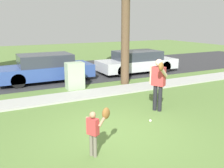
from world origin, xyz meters
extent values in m
plane|color=#567538|center=(0.00, 3.50, 0.00)|extent=(48.00, 48.00, 0.00)
cube|color=#A3A39E|center=(0.00, 3.60, 0.03)|extent=(36.00, 1.20, 0.06)
cube|color=#2D2D30|center=(0.00, 8.60, 0.01)|extent=(36.00, 6.80, 0.02)
cylinder|color=black|center=(2.05, 0.77, 0.43)|extent=(0.14, 0.14, 0.86)
cylinder|color=black|center=(1.96, 0.92, 0.43)|extent=(0.14, 0.14, 0.86)
cube|color=#B73838|center=(2.00, 0.84, 1.16)|extent=(0.41, 0.47, 0.61)
sphere|color=beige|center=(2.00, 0.84, 1.60)|extent=(0.23, 0.23, 0.23)
cylinder|color=beige|center=(1.91, 0.49, 1.38)|extent=(0.51, 0.35, 0.41)
ellipsoid|color=brown|center=(1.73, 0.39, 1.57)|extent=(0.26, 0.23, 0.26)
cylinder|color=beige|center=(1.88, 1.07, 1.18)|extent=(0.10, 0.10, 0.57)
cylinder|color=#6B6656|center=(-1.02, -0.83, 0.26)|extent=(0.08, 0.08, 0.51)
cylinder|color=#6B6656|center=(-0.97, -0.92, 0.26)|extent=(0.08, 0.08, 0.51)
cube|color=#B73838|center=(-1.00, -0.88, 0.70)|extent=(0.24, 0.28, 0.36)
sphere|color=#A87A5B|center=(-1.00, -0.88, 0.96)|extent=(0.14, 0.14, 0.14)
cylinder|color=#A87A5B|center=(-1.07, -0.74, 0.71)|extent=(0.06, 0.06, 0.34)
cylinder|color=#A87A5B|center=(-0.79, -0.93, 0.83)|extent=(0.30, 0.21, 0.25)
ellipsoid|color=brown|center=(-0.68, -0.87, 0.94)|extent=(0.26, 0.23, 0.26)
sphere|color=white|center=(1.24, 0.14, 0.04)|extent=(0.07, 0.07, 0.07)
cube|color=#9EB293|center=(0.49, 4.73, 0.58)|extent=(0.76, 0.50, 1.17)
cylinder|color=brown|center=(2.89, 4.55, 2.66)|extent=(0.39, 0.39, 5.32)
cube|color=#2D478C|center=(-0.32, 6.72, 0.50)|extent=(4.50, 1.80, 0.60)
cube|color=#2D333D|center=(-0.32, 6.72, 1.07)|extent=(2.48, 1.66, 0.55)
cylinder|color=black|center=(1.07, 7.51, 0.34)|extent=(0.64, 0.22, 0.64)
cylinder|color=black|center=(1.07, 5.93, 0.34)|extent=(0.64, 0.22, 0.64)
cylinder|color=black|center=(-1.72, 7.51, 0.34)|extent=(0.64, 0.22, 0.64)
cylinder|color=black|center=(-1.72, 5.93, 0.34)|extent=(0.64, 0.22, 0.64)
cube|color=silver|center=(4.89, 6.62, 0.47)|extent=(4.60, 1.80, 0.55)
cube|color=#2D333D|center=(4.89, 6.62, 1.00)|extent=(2.53, 1.66, 0.50)
cylinder|color=black|center=(6.31, 7.41, 0.34)|extent=(0.64, 0.22, 0.64)
cylinder|color=black|center=(6.31, 5.83, 0.34)|extent=(0.64, 0.22, 0.64)
cylinder|color=black|center=(3.46, 7.41, 0.34)|extent=(0.64, 0.22, 0.64)
cylinder|color=black|center=(3.46, 5.83, 0.34)|extent=(0.64, 0.22, 0.64)
camera|label=1|loc=(-2.87, -5.46, 2.86)|focal=40.09mm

